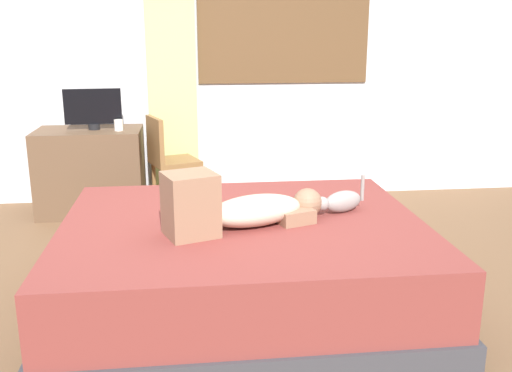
{
  "coord_description": "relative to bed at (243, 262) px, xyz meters",
  "views": [
    {
      "loc": [
        -0.23,
        -3.02,
        1.57
      ],
      "look_at": [
        0.16,
        0.31,
        0.66
      ],
      "focal_mm": 40.4,
      "sensor_mm": 36.0,
      "label": 1
    }
  ],
  "objects": [
    {
      "name": "chair_by_desk",
      "position": [
        -0.49,
        1.8,
        0.26
      ],
      "size": [
        0.49,
        0.49,
        0.86
      ],
      "color": "brown",
      "rests_on": "ground"
    },
    {
      "name": "back_wall_with_window",
      "position": [
        -0.04,
        2.33,
        1.2
      ],
      "size": [
        6.4,
        0.14,
        2.9
      ],
      "color": "silver",
      "rests_on": "ground"
    },
    {
      "name": "curtain_left",
      "position": [
        -0.43,
        2.21,
        0.96
      ],
      "size": [
        0.44,
        0.06,
        2.43
      ],
      "primitive_type": "cube",
      "color": "#ADCC75",
      "rests_on": "ground"
    },
    {
      "name": "bed",
      "position": [
        0.0,
        0.0,
        0.0
      ],
      "size": [
        2.12,
        1.76,
        0.51
      ],
      "color": "#38383D",
      "rests_on": "ground"
    },
    {
      "name": "cat",
      "position": [
        0.6,
        0.09,
        0.33
      ],
      "size": [
        0.34,
        0.21,
        0.21
      ],
      "color": "gray",
      "rests_on": "bed"
    },
    {
      "name": "person_lying",
      "position": [
        -0.03,
        -0.11,
        0.37
      ],
      "size": [
        0.93,
        0.52,
        0.34
      ],
      "color": "#CCB299",
      "rests_on": "bed"
    },
    {
      "name": "desk",
      "position": [
        -1.16,
        1.93,
        0.12
      ],
      "size": [
        0.9,
        0.56,
        0.74
      ],
      "color": "brown",
      "rests_on": "ground"
    },
    {
      "name": "cup",
      "position": [
        -0.89,
        1.84,
        0.54
      ],
      "size": [
        0.08,
        0.08,
        0.09
      ],
      "primitive_type": "cylinder",
      "color": "white",
      "rests_on": "desk"
    },
    {
      "name": "tv_monitor",
      "position": [
        -1.11,
        1.93,
        0.67
      ],
      "size": [
        0.48,
        0.1,
        0.35
      ],
      "color": "black",
      "rests_on": "desk"
    },
    {
      "name": "ground_plane",
      "position": [
        -0.06,
        -0.11,
        -0.25
      ],
      "size": [
        16.0,
        16.0,
        0.0
      ],
      "primitive_type": "plane",
      "color": "brown"
    }
  ]
}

